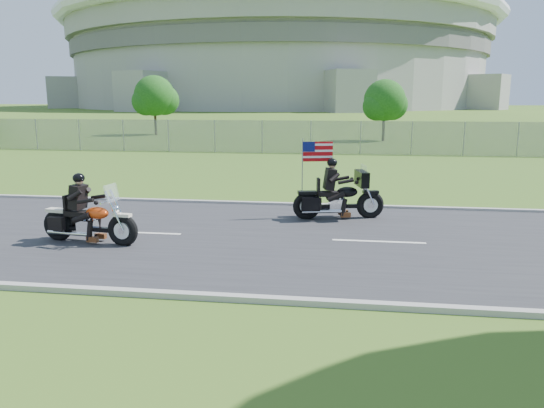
# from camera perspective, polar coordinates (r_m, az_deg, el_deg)

# --- Properties ---
(ground) EXTENTS (420.00, 420.00, 0.00)m
(ground) POSITION_cam_1_polar(r_m,az_deg,el_deg) (13.30, -6.11, -3.57)
(ground) COLOR #2E5119
(ground) RESTS_ON ground
(road) EXTENTS (120.00, 8.00, 0.04)m
(road) POSITION_cam_1_polar(r_m,az_deg,el_deg) (13.29, -6.11, -3.49)
(road) COLOR #28282B
(road) RESTS_ON ground
(curb_north) EXTENTS (120.00, 0.18, 0.12)m
(curb_north) POSITION_cam_1_polar(r_m,az_deg,el_deg) (17.14, -2.84, 0.07)
(curb_north) COLOR #9E9B93
(curb_north) RESTS_ON ground
(curb_south) EXTENTS (120.00, 0.18, 0.12)m
(curb_south) POSITION_cam_1_polar(r_m,az_deg,el_deg) (9.60, -12.04, -9.47)
(curb_south) COLOR #9E9B93
(curb_south) RESTS_ON ground
(fence) EXTENTS (60.00, 0.03, 2.00)m
(fence) POSITION_cam_1_polar(r_m,az_deg,el_deg) (33.55, -6.18, 7.27)
(fence) COLOR gray
(fence) RESTS_ON ground
(stadium) EXTENTS (140.40, 140.40, 29.20)m
(stadium) POSITION_cam_1_polar(r_m,az_deg,el_deg) (184.31, 0.78, 15.29)
(stadium) COLOR #A3A099
(stadium) RESTS_ON ground
(tree_fence_near) EXTENTS (3.52, 3.28, 4.75)m
(tree_fence_near) POSITION_cam_1_polar(r_m,az_deg,el_deg) (42.58, 12.07, 10.63)
(tree_fence_near) COLOR #382316
(tree_fence_near) RESTS_ON ground
(tree_fence_mid) EXTENTS (3.96, 3.69, 5.30)m
(tree_fence_mid) POSITION_cam_1_polar(r_m,az_deg,el_deg) (49.54, -12.47, 11.09)
(tree_fence_mid) COLOR #382316
(tree_fence_mid) RESTS_ON ground
(motorcycle_lead) EXTENTS (2.53, 0.83, 1.71)m
(motorcycle_lead) POSITION_cam_1_polar(r_m,az_deg,el_deg) (13.25, -19.19, -1.81)
(motorcycle_lead) COLOR black
(motorcycle_lead) RESTS_ON ground
(motorcycle_follow) EXTENTS (2.60, 1.11, 2.19)m
(motorcycle_follow) POSITION_cam_1_polar(r_m,az_deg,el_deg) (15.11, 7.16, 0.57)
(motorcycle_follow) COLOR black
(motorcycle_follow) RESTS_ON ground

